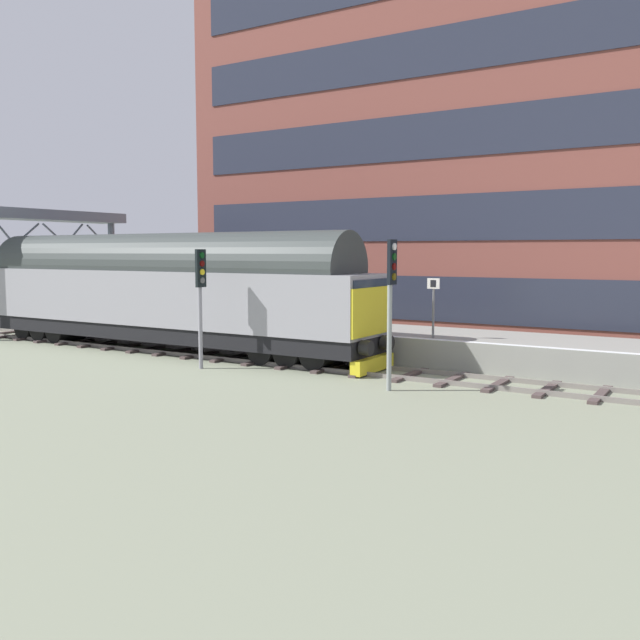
{
  "coord_description": "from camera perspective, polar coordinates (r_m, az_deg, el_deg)",
  "views": [
    {
      "loc": [
        -19.84,
        -12.45,
        3.97
      ],
      "look_at": [
        0.2,
        -0.09,
        1.61
      ],
      "focal_mm": 38.5,
      "sensor_mm": 36.0,
      "label": 1
    }
  ],
  "objects": [
    {
      "name": "waiting_passenger",
      "position": [
        29.67,
        -7.86,
        1.85
      ],
      "size": [
        0.35,
        0.51,
        1.64
      ],
      "rotation": [
        0.0,
        0.0,
        1.59
      ],
      "color": "#313232",
      "rests_on": "station_platform"
    },
    {
      "name": "signal_post_mid",
      "position": [
        23.42,
        -9.91,
        2.41
      ],
      "size": [
        0.44,
        0.22,
        4.04
      ],
      "color": "gray",
      "rests_on": "ground"
    },
    {
      "name": "track_main",
      "position": [
        23.75,
        -0.43,
        -3.76
      ],
      "size": [
        2.5,
        60.0,
        0.15
      ],
      "color": "gray",
      "rests_on": "ground"
    },
    {
      "name": "ground_plane",
      "position": [
        23.76,
        -0.43,
        -3.89
      ],
      "size": [
        140.0,
        140.0,
        0.0
      ],
      "primitive_type": "plane",
      "color": "gray",
      "rests_on": "ground"
    },
    {
      "name": "platform_number_sign",
      "position": [
        23.71,
        9.41,
        1.76
      ],
      "size": [
        0.1,
        0.44,
        2.05
      ],
      "color": "slate",
      "rests_on": "station_platform"
    },
    {
      "name": "diesel_locomotive",
      "position": [
        28.07,
        -13.25,
        2.54
      ],
      "size": [
        2.74,
        19.46,
        4.68
      ],
      "color": "black",
      "rests_on": "ground"
    },
    {
      "name": "overhead_footbridge",
      "position": [
        36.99,
        -22.19,
        7.44
      ],
      "size": [
        9.3,
        2.0,
        6.0
      ],
      "color": "slate",
      "rests_on": "ground"
    },
    {
      "name": "station_platform",
      "position": [
        26.77,
        3.67,
        -1.74
      ],
      "size": [
        4.0,
        44.0,
        1.01
      ],
      "color": "gray",
      "rests_on": "ground"
    },
    {
      "name": "signal_post_near",
      "position": [
        19.45,
        5.9,
        2.29
      ],
      "size": [
        0.44,
        0.22,
        4.3
      ],
      "color": "gray",
      "rests_on": "ground"
    },
    {
      "name": "station_building",
      "position": [
        32.13,
        13.02,
        14.07
      ],
      "size": [
        4.41,
        29.13,
        17.42
      ],
      "color": "brown",
      "rests_on": "ground"
    }
  ]
}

